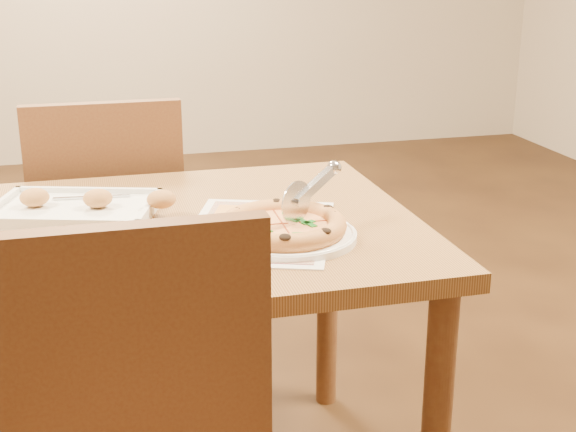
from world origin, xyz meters
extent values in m
cube|color=olive|center=(0.00, 0.00, 0.70)|extent=(1.30, 0.85, 0.04)
cylinder|color=brown|center=(0.59, 0.36, 0.34)|extent=(0.06, 0.06, 0.68)
cube|color=brown|center=(0.00, -0.51, 0.68)|extent=(0.42, 0.04, 0.45)
cube|color=brown|center=(0.00, 0.70, 0.45)|extent=(0.42, 0.42, 0.04)
cube|color=brown|center=(0.00, 0.51, 0.68)|extent=(0.42, 0.04, 0.45)
cylinder|color=white|center=(0.34, -0.15, 0.73)|extent=(0.37, 0.37, 0.02)
cylinder|color=#E4964D|center=(0.33, -0.15, 0.74)|extent=(0.25, 0.25, 0.01)
cylinder|color=#DECD79|center=(0.33, -0.15, 0.75)|extent=(0.22, 0.22, 0.01)
torus|color=#E4964D|center=(0.33, -0.15, 0.75)|extent=(0.26, 0.26, 0.04)
cylinder|color=silver|center=(0.35, -0.15, 0.80)|extent=(0.08, 0.06, 0.09)
cube|color=silver|center=(0.41, -0.12, 0.82)|extent=(0.12, 0.09, 0.07)
cube|color=silver|center=(-0.08, 0.11, 0.73)|extent=(0.41, 0.33, 0.02)
cube|color=silver|center=(-0.08, 0.11, 0.74)|extent=(0.17, 0.03, 0.00)
ellipsoid|color=#B98242|center=(-0.17, 0.14, 0.76)|extent=(0.07, 0.05, 0.04)
ellipsoid|color=#B98242|center=(-0.03, 0.10, 0.76)|extent=(0.07, 0.05, 0.04)
ellipsoid|color=#B98242|center=(0.10, 0.05, 0.76)|extent=(0.07, 0.05, 0.04)
cube|color=white|center=(0.29, -0.09, 0.72)|extent=(0.42, 0.49, 0.00)
camera|label=1|loc=(-0.06, -1.64, 1.28)|focal=50.00mm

